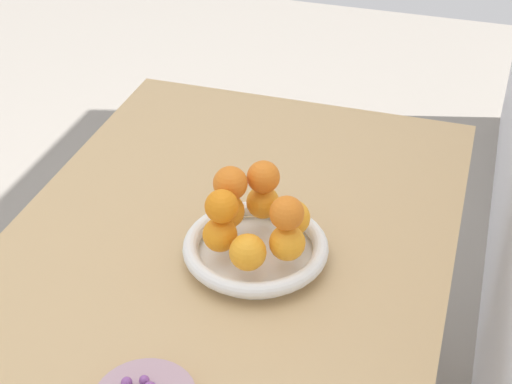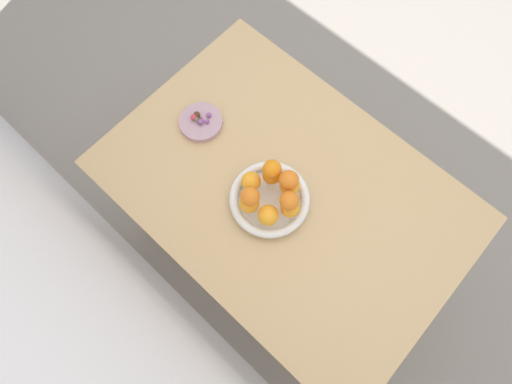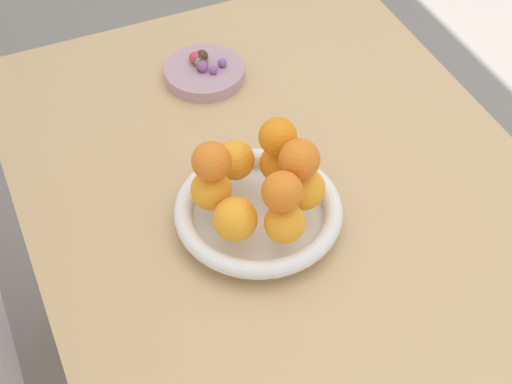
% 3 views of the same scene
% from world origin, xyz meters
% --- Properties ---
extents(dining_table, '(1.10, 0.76, 0.74)m').
position_xyz_m(dining_table, '(0.00, 0.00, 0.65)').
color(dining_table, tan).
rests_on(dining_table, ground_plane).
extents(fruit_bowl, '(0.24, 0.24, 0.04)m').
position_xyz_m(fruit_bowl, '(0.01, 0.06, 0.76)').
color(fruit_bowl, white).
rests_on(fruit_bowl, dining_table).
extents(candy_dish, '(0.14, 0.14, 0.02)m').
position_xyz_m(candy_dish, '(0.35, 0.02, 0.75)').
color(candy_dish, '#B28C99').
rests_on(candy_dish, dining_table).
extents(orange_0, '(0.06, 0.06, 0.06)m').
position_xyz_m(orange_0, '(-0.03, 0.11, 0.81)').
color(orange_0, orange).
rests_on(orange_0, fruit_bowl).
extents(orange_1, '(0.06, 0.06, 0.06)m').
position_xyz_m(orange_1, '(-0.06, 0.06, 0.81)').
color(orange_1, orange).
rests_on(orange_1, fruit_bowl).
extents(orange_2, '(0.06, 0.06, 0.06)m').
position_xyz_m(orange_2, '(-0.01, 0.01, 0.81)').
color(orange_2, orange).
rests_on(orange_2, fruit_bowl).
extents(orange_3, '(0.06, 0.06, 0.06)m').
position_xyz_m(orange_3, '(0.05, 0.02, 0.81)').
color(orange_3, orange).
rests_on(orange_3, fruit_bowl).
extents(orange_4, '(0.06, 0.06, 0.06)m').
position_xyz_m(orange_4, '(0.08, 0.07, 0.81)').
color(orange_4, orange).
rests_on(orange_4, fruit_bowl).
extents(orange_5, '(0.06, 0.06, 0.06)m').
position_xyz_m(orange_5, '(0.04, 0.12, 0.81)').
color(orange_5, orange).
rests_on(orange_5, fruit_bowl).
extents(orange_6, '(0.06, 0.06, 0.06)m').
position_xyz_m(orange_6, '(-0.01, 0.01, 0.87)').
color(orange_6, orange).
rests_on(orange_6, orange_2).
extents(orange_7, '(0.05, 0.05, 0.05)m').
position_xyz_m(orange_7, '(-0.05, 0.06, 0.86)').
color(orange_7, orange).
rests_on(orange_7, orange_1).
extents(orange_8, '(0.05, 0.05, 0.05)m').
position_xyz_m(orange_8, '(0.03, 0.12, 0.86)').
color(orange_8, orange).
rests_on(orange_8, orange_5).
extents(orange_9, '(0.05, 0.05, 0.05)m').
position_xyz_m(orange_9, '(0.04, 0.02, 0.86)').
color(orange_9, orange).
rests_on(orange_9, orange_3).
extents(candy_ball_0, '(0.02, 0.02, 0.02)m').
position_xyz_m(candy_ball_0, '(0.37, 0.01, 0.77)').
color(candy_ball_0, '#472819').
rests_on(candy_ball_0, candy_dish).
extents(candy_ball_1, '(0.02, 0.02, 0.02)m').
position_xyz_m(candy_ball_1, '(0.35, 0.02, 0.77)').
color(candy_ball_1, '#472819').
rests_on(candy_ball_1, candy_dish).
extents(candy_ball_2, '(0.02, 0.02, 0.02)m').
position_xyz_m(candy_ball_2, '(0.34, 0.02, 0.77)').
color(candy_ball_2, '#472819').
rests_on(candy_ball_2, candy_dish).
extents(candy_ball_3, '(0.02, 0.02, 0.02)m').
position_xyz_m(candy_ball_3, '(0.37, 0.02, 0.77)').
color(candy_ball_3, '#C6384C').
rests_on(candy_ball_3, candy_dish).
extents(candy_ball_4, '(0.02, 0.02, 0.02)m').
position_xyz_m(candy_ball_4, '(0.34, -0.01, 0.77)').
color(candy_ball_4, '#8C4C99').
rests_on(candy_ball_4, candy_dish).
extents(candy_ball_5, '(0.02, 0.02, 0.02)m').
position_xyz_m(candy_ball_5, '(0.34, 0.02, 0.77)').
color(candy_ball_5, '#8C4C99').
rests_on(candy_ball_5, candy_dish).
extents(candy_ball_6, '(0.02, 0.02, 0.02)m').
position_xyz_m(candy_ball_6, '(0.36, 0.02, 0.77)').
color(candy_ball_6, '#4C9947').
rests_on(candy_ball_6, candy_dish).
extents(candy_ball_7, '(0.01, 0.01, 0.01)m').
position_xyz_m(candy_ball_7, '(0.33, 0.01, 0.77)').
color(candy_ball_7, '#8C4C99').
rests_on(candy_ball_7, candy_dish).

